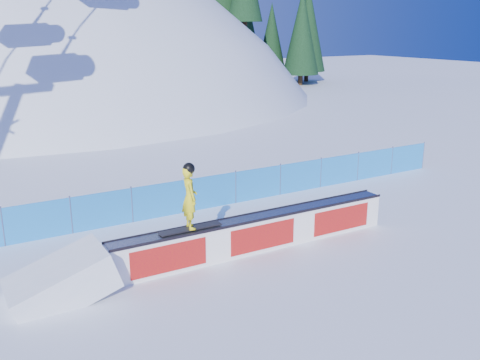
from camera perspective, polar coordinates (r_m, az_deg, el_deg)
ground at (r=15.91m, az=4.57°, el=-7.49°), size 160.00×160.00×0.00m
snow_hill at (r=59.74m, az=-19.84°, el=-8.97°), size 64.00×64.00×64.00m
safety_fence at (r=19.32m, az=-3.04°, el=-1.24°), size 22.05×0.05×1.30m
rail_box at (r=15.72m, az=1.92°, el=-5.66°), size 9.00×0.68×1.08m
snow_ramp at (r=14.06m, az=-18.37°, el=-11.67°), size 2.62×1.64×1.63m
snowboarder at (r=14.26m, az=-5.40°, el=-1.81°), size 1.77×0.68×1.85m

